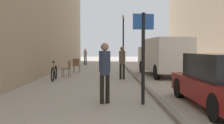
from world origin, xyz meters
The scene contains 12 objects.
ground_plane centered at (0.00, 12.00, 0.00)m, with size 80.00×80.00×0.00m, color #A8A093.
kerb_strip centered at (1.58, 12.00, 0.06)m, with size 0.16×40.00×0.12m, color gray.
pedestrian_main_foreground centered at (0.79, 11.16, 0.99)m, with size 0.33×0.25×1.71m.
pedestrian_mid_block centered at (-2.16, 22.86, 0.93)m, with size 0.31×0.23×1.61m.
pedestrian_far_crossing centered at (-0.04, 5.21, 1.01)m, with size 0.33×0.27×1.75m.
delivery_van centered at (3.31, 12.88, 1.19)m, with size 2.30×5.45×2.19m.
parked_car centered at (3.20, 4.69, 0.71)m, with size 1.85×4.21×1.45m.
street_sign_post centered at (1.05, 5.08, 1.55)m, with size 0.60×0.10×2.60m.
lamp_post centered at (1.48, 21.68, 2.72)m, with size 0.28×0.28×4.76m.
bicycle_leaning centered at (-2.65, 10.71, 0.38)m, with size 0.16×1.77×0.98m.
cafe_chair_near_window centered at (-2.22, 12.24, 0.55)m, with size 0.48×0.48×0.94m.
cafe_chair_by_doorway centered at (-2.07, 15.01, 0.55)m, with size 0.47×0.47×0.94m.
Camera 1 is at (0.06, -2.15, 1.58)m, focal length 41.08 mm.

